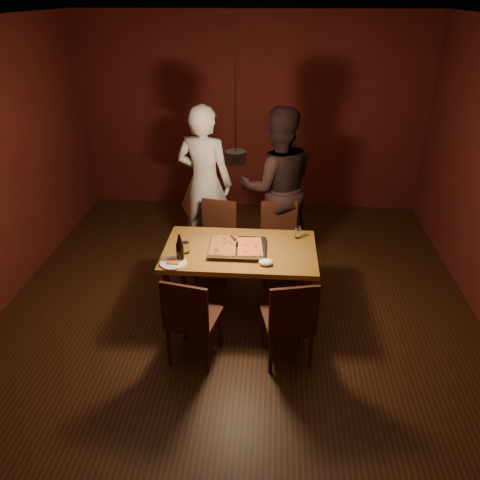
# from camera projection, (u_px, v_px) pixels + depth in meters

# --- Properties ---
(room_shell) EXTENTS (6.00, 6.00, 6.00)m
(room_shell) POSITION_uv_depth(u_px,v_px,m) (236.00, 195.00, 4.15)
(room_shell) COLOR #361F0E
(room_shell) RESTS_ON ground
(dining_table) EXTENTS (1.50, 0.90, 0.75)m
(dining_table) POSITION_uv_depth(u_px,v_px,m) (240.00, 255.00, 4.65)
(dining_table) COLOR olive
(dining_table) RESTS_ON floor
(chair_far_left) EXTENTS (0.50, 0.50, 0.49)m
(chair_far_left) POSITION_uv_depth(u_px,v_px,m) (217.00, 232.00, 5.40)
(chair_far_left) COLOR #38190F
(chair_far_left) RESTS_ON floor
(chair_far_right) EXTENTS (0.46, 0.46, 0.49)m
(chair_far_right) POSITION_uv_depth(u_px,v_px,m) (279.00, 233.00, 5.38)
(chair_far_right) COLOR #38190F
(chair_far_right) RESTS_ON floor
(chair_near_left) EXTENTS (0.50, 0.50, 0.49)m
(chair_near_left) POSITION_uv_depth(u_px,v_px,m) (190.00, 313.00, 4.04)
(chair_near_left) COLOR #38190F
(chair_near_left) RESTS_ON floor
(chair_near_right) EXTENTS (0.50, 0.50, 0.49)m
(chair_near_right) POSITION_uv_depth(u_px,v_px,m) (290.00, 315.00, 4.02)
(chair_near_right) COLOR #38190F
(chair_near_right) RESTS_ON floor
(pizza_tray) EXTENTS (0.57, 0.48, 0.05)m
(pizza_tray) POSITION_uv_depth(u_px,v_px,m) (237.00, 249.00, 4.57)
(pizza_tray) COLOR silver
(pizza_tray) RESTS_ON dining_table
(pizza_meat) EXTENTS (0.26, 0.40, 0.02)m
(pizza_meat) POSITION_uv_depth(u_px,v_px,m) (223.00, 245.00, 4.56)
(pizza_meat) COLOR maroon
(pizza_meat) RESTS_ON pizza_tray
(pizza_cheese) EXTENTS (0.27, 0.40, 0.02)m
(pizza_cheese) POSITION_uv_depth(u_px,v_px,m) (250.00, 246.00, 4.54)
(pizza_cheese) COLOR gold
(pizza_cheese) RESTS_ON pizza_tray
(spatula) EXTENTS (0.19, 0.25, 0.04)m
(spatula) POSITION_uv_depth(u_px,v_px,m) (238.00, 244.00, 4.58)
(spatula) COLOR silver
(spatula) RESTS_ON pizza_tray
(beer_bottle_a) EXTENTS (0.07, 0.07, 0.27)m
(beer_bottle_a) POSITION_uv_depth(u_px,v_px,m) (180.00, 248.00, 4.35)
(beer_bottle_a) COLOR black
(beer_bottle_a) RESTS_ON dining_table
(beer_bottle_b) EXTENTS (0.07, 0.07, 0.26)m
(beer_bottle_b) POSITION_uv_depth(u_px,v_px,m) (180.00, 247.00, 4.39)
(beer_bottle_b) COLOR black
(beer_bottle_b) RESTS_ON dining_table
(water_glass_left) EXTENTS (0.07, 0.07, 0.11)m
(water_glass_left) POSITION_uv_depth(u_px,v_px,m) (186.00, 248.00, 4.52)
(water_glass_left) COLOR silver
(water_glass_left) RESTS_ON dining_table
(water_glass_right) EXTENTS (0.06, 0.06, 0.12)m
(water_glass_right) POSITION_uv_depth(u_px,v_px,m) (298.00, 232.00, 4.80)
(water_glass_right) COLOR silver
(water_glass_right) RESTS_ON dining_table
(plate_slice) EXTENTS (0.25, 0.25, 0.03)m
(plate_slice) POSITION_uv_depth(u_px,v_px,m) (173.00, 263.00, 4.36)
(plate_slice) COLOR white
(plate_slice) RESTS_ON dining_table
(napkin) EXTENTS (0.13, 0.10, 0.06)m
(napkin) POSITION_uv_depth(u_px,v_px,m) (266.00, 262.00, 4.34)
(napkin) COLOR white
(napkin) RESTS_ON dining_table
(diner_white) EXTENTS (0.78, 0.60, 1.89)m
(diner_white) POSITION_uv_depth(u_px,v_px,m) (205.00, 183.00, 5.67)
(diner_white) COLOR silver
(diner_white) RESTS_ON floor
(diner_dark) EXTENTS (1.04, 0.88, 1.90)m
(diner_dark) POSITION_uv_depth(u_px,v_px,m) (277.00, 187.00, 5.52)
(diner_dark) COLOR black
(diner_dark) RESTS_ON floor
(pendant_lamp) EXTENTS (0.18, 0.18, 1.10)m
(pendant_lamp) POSITION_uv_depth(u_px,v_px,m) (236.00, 156.00, 3.98)
(pendant_lamp) COLOR black
(pendant_lamp) RESTS_ON ceiling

